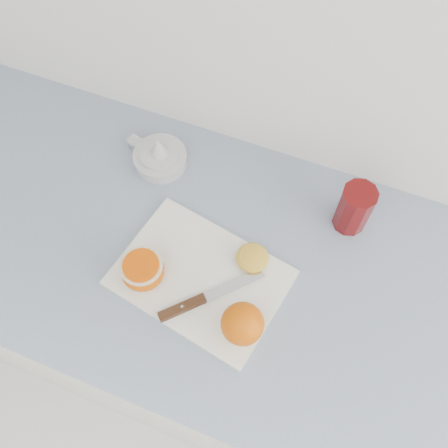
% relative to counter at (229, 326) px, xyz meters
% --- Properties ---
extents(counter, '(2.41, 0.64, 0.89)m').
position_rel_counter_xyz_m(counter, '(0.00, 0.00, 0.00)').
color(counter, silver).
rests_on(counter, ground).
extents(cutting_board, '(0.36, 0.29, 0.01)m').
position_rel_counter_xyz_m(cutting_board, '(-0.04, -0.06, 0.45)').
color(cutting_board, white).
rests_on(cutting_board, counter).
extents(whole_orange, '(0.08, 0.08, 0.08)m').
position_rel_counter_xyz_m(whole_orange, '(0.07, -0.13, 0.50)').
color(whole_orange, orange).
rests_on(whole_orange, cutting_board).
extents(half_orange, '(0.09, 0.09, 0.05)m').
position_rel_counter_xyz_m(half_orange, '(-0.15, -0.10, 0.48)').
color(half_orange, orange).
rests_on(half_orange, cutting_board).
extents(squeezed_shell, '(0.07, 0.07, 0.03)m').
position_rel_counter_xyz_m(squeezed_shell, '(0.04, 0.01, 0.47)').
color(squeezed_shell, gold).
rests_on(squeezed_shell, cutting_board).
extents(paring_knife, '(0.16, 0.17, 0.01)m').
position_rel_counter_xyz_m(paring_knife, '(-0.04, -0.12, 0.46)').
color(paring_knife, '#421F12').
rests_on(paring_knife, cutting_board).
extents(citrus_juicer, '(0.15, 0.12, 0.08)m').
position_rel_counter_xyz_m(citrus_juicer, '(-0.24, 0.17, 0.47)').
color(citrus_juicer, silver).
rests_on(citrus_juicer, counter).
extents(red_tumbler, '(0.07, 0.07, 0.12)m').
position_rel_counter_xyz_m(red_tumbler, '(0.20, 0.18, 0.50)').
color(red_tumbler, '#640B0B').
rests_on(red_tumbler, counter).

